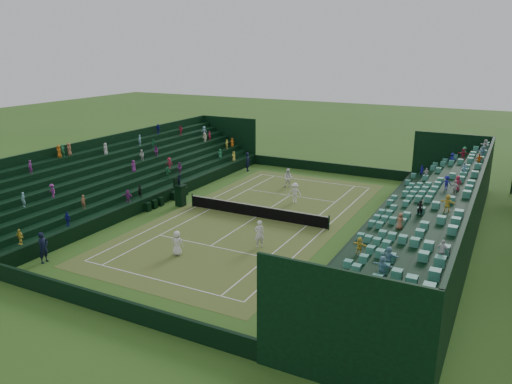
{
  "coord_description": "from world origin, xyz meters",
  "views": [
    {
      "loc": [
        16.46,
        -31.69,
        12.47
      ],
      "look_at": [
        0.0,
        0.0,
        2.0
      ],
      "focal_mm": 35.0,
      "sensor_mm": 36.0,
      "label": 1
    }
  ],
  "objects_px": {
    "umpire_chair": "(180,193)",
    "player_far_east": "(295,193)",
    "tennis_net": "(256,211)",
    "player_near_west": "(177,243)",
    "player_far_west": "(288,178)",
    "player_near_east": "(259,234)"
  },
  "relations": [
    {
      "from": "tennis_net",
      "to": "player_near_west",
      "type": "height_order",
      "value": "player_near_west"
    },
    {
      "from": "tennis_net",
      "to": "player_near_east",
      "type": "xyz_separation_m",
      "value": [
        2.88,
        -5.1,
        0.39
      ]
    },
    {
      "from": "player_near_west",
      "to": "player_far_east",
      "type": "relative_size",
      "value": 0.94
    },
    {
      "from": "player_near_east",
      "to": "player_far_east",
      "type": "bearing_deg",
      "value": -123.6
    },
    {
      "from": "player_far_west",
      "to": "player_far_east",
      "type": "height_order",
      "value": "player_far_west"
    },
    {
      "from": "umpire_chair",
      "to": "player_far_east",
      "type": "bearing_deg",
      "value": 33.31
    },
    {
      "from": "umpire_chair",
      "to": "player_far_west",
      "type": "height_order",
      "value": "umpire_chair"
    },
    {
      "from": "player_near_west",
      "to": "player_near_east",
      "type": "height_order",
      "value": "player_near_east"
    },
    {
      "from": "umpire_chair",
      "to": "player_near_west",
      "type": "xyz_separation_m",
      "value": [
        5.69,
        -8.24,
        -0.33
      ]
    },
    {
      "from": "umpire_chair",
      "to": "tennis_net",
      "type": "bearing_deg",
      "value": 2.56
    },
    {
      "from": "umpire_chair",
      "to": "player_far_west",
      "type": "relative_size",
      "value": 1.47
    },
    {
      "from": "umpire_chair",
      "to": "player_near_east",
      "type": "xyz_separation_m",
      "value": [
        9.62,
        -4.8,
        -0.2
      ]
    },
    {
      "from": "player_near_west",
      "to": "player_near_east",
      "type": "distance_m",
      "value": 5.23
    },
    {
      "from": "player_near_west",
      "to": "player_near_east",
      "type": "bearing_deg",
      "value": -153.89
    },
    {
      "from": "umpire_chair",
      "to": "player_near_west",
      "type": "relative_size",
      "value": 1.66
    },
    {
      "from": "tennis_net",
      "to": "player_near_east",
      "type": "relative_size",
      "value": 6.34
    },
    {
      "from": "player_far_east",
      "to": "umpire_chair",
      "type": "bearing_deg",
      "value": -164.57
    },
    {
      "from": "tennis_net",
      "to": "umpire_chair",
      "type": "distance_m",
      "value": 6.77
    },
    {
      "from": "player_near_west",
      "to": "player_far_west",
      "type": "xyz_separation_m",
      "value": [
        -0.15,
        17.26,
        0.1
      ]
    },
    {
      "from": "player_near_east",
      "to": "player_far_west",
      "type": "xyz_separation_m",
      "value": [
        -4.08,
        13.82,
        -0.03
      ]
    },
    {
      "from": "player_far_east",
      "to": "player_near_west",
      "type": "bearing_deg",
      "value": -116.99
    },
    {
      "from": "tennis_net",
      "to": "player_near_east",
      "type": "distance_m",
      "value": 5.87
    }
  ]
}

